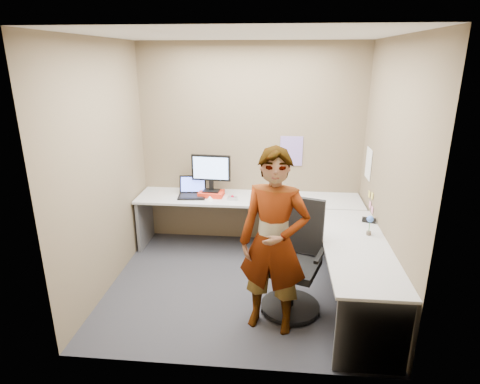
# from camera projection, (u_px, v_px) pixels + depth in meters

# --- Properties ---
(ground) EXTENTS (3.00, 3.00, 0.00)m
(ground) POSITION_uv_depth(u_px,v_px,m) (242.00, 285.00, 4.63)
(ground) COLOR #27272C
(ground) RESTS_ON ground
(wall_back) EXTENTS (3.00, 0.00, 3.00)m
(wall_back) POSITION_uv_depth(u_px,v_px,m) (251.00, 146.00, 5.42)
(wall_back) COLOR brown
(wall_back) RESTS_ON ground
(wall_right) EXTENTS (0.00, 2.70, 2.70)m
(wall_right) POSITION_uv_depth(u_px,v_px,m) (389.00, 176.00, 4.06)
(wall_right) COLOR brown
(wall_right) RESTS_ON ground
(wall_left) EXTENTS (0.00, 2.70, 2.70)m
(wall_left) POSITION_uv_depth(u_px,v_px,m) (104.00, 169.00, 4.33)
(wall_left) COLOR brown
(wall_left) RESTS_ON ground
(ceiling) EXTENTS (3.00, 3.00, 0.00)m
(ceiling) POSITION_uv_depth(u_px,v_px,m) (242.00, 34.00, 3.76)
(ceiling) COLOR white
(ceiling) RESTS_ON wall_back
(desk) EXTENTS (2.98, 2.58, 0.73)m
(desk) POSITION_uv_depth(u_px,v_px,m) (281.00, 226.00, 4.76)
(desk) COLOR #BBBBBB
(desk) RESTS_ON ground
(paper_ream) EXTENTS (0.34, 0.26, 0.06)m
(paper_ream) POSITION_uv_depth(u_px,v_px,m) (211.00, 194.00, 5.36)
(paper_ream) COLOR red
(paper_ream) RESTS_ON desk
(monitor) EXTENTS (0.52, 0.17, 0.49)m
(monitor) POSITION_uv_depth(u_px,v_px,m) (211.00, 170.00, 5.28)
(monitor) COLOR black
(monitor) RESTS_ON paper_ream
(laptop) EXTENTS (0.38, 0.33, 0.26)m
(laptop) POSITION_uv_depth(u_px,v_px,m) (192.00, 191.00, 5.36)
(laptop) COLOR black
(laptop) RESTS_ON desk
(trackball_mouse) EXTENTS (0.12, 0.08, 0.07)m
(trackball_mouse) POSITION_uv_depth(u_px,v_px,m) (233.00, 198.00, 5.21)
(trackball_mouse) COLOR #B7B7BC
(trackball_mouse) RESTS_ON desk
(origami) EXTENTS (0.10, 0.10, 0.06)m
(origami) POSITION_uv_depth(u_px,v_px,m) (210.00, 198.00, 5.20)
(origami) COLOR white
(origami) RESTS_ON desk
(stapler) EXTENTS (0.16, 0.08, 0.05)m
(stapler) POSITION_uv_depth(u_px,v_px,m) (369.00, 220.00, 4.51)
(stapler) COLOR black
(stapler) RESTS_ON desk
(flower) EXTENTS (0.07, 0.07, 0.22)m
(flower) POSITION_uv_depth(u_px,v_px,m) (370.00, 222.00, 4.15)
(flower) COLOR brown
(flower) RESTS_ON desk
(calendar_purple) EXTENTS (0.30, 0.01, 0.40)m
(calendar_purple) POSITION_uv_depth(u_px,v_px,m) (291.00, 151.00, 5.38)
(calendar_purple) COLOR #846BB7
(calendar_purple) RESTS_ON wall_back
(calendar_white) EXTENTS (0.01, 0.28, 0.38)m
(calendar_white) POSITION_uv_depth(u_px,v_px,m) (369.00, 164.00, 4.94)
(calendar_white) COLOR white
(calendar_white) RESTS_ON wall_right
(sticky_note_a) EXTENTS (0.01, 0.07, 0.07)m
(sticky_note_a) POSITION_uv_depth(u_px,v_px,m) (372.00, 196.00, 4.71)
(sticky_note_a) COLOR #F2E059
(sticky_note_a) RESTS_ON wall_right
(sticky_note_b) EXTENTS (0.01, 0.07, 0.07)m
(sticky_note_b) POSITION_uv_depth(u_px,v_px,m) (370.00, 205.00, 4.80)
(sticky_note_b) COLOR pink
(sticky_note_b) RESTS_ON wall_right
(sticky_note_c) EXTENTS (0.01, 0.07, 0.07)m
(sticky_note_c) POSITION_uv_depth(u_px,v_px,m) (372.00, 210.00, 4.69)
(sticky_note_c) COLOR pink
(sticky_note_c) RESTS_ON wall_right
(sticky_note_d) EXTENTS (0.01, 0.07, 0.07)m
(sticky_note_d) POSITION_uv_depth(u_px,v_px,m) (369.00, 194.00, 4.86)
(sticky_note_d) COLOR #F2E059
(sticky_note_d) RESTS_ON wall_right
(office_chair) EXTENTS (0.66, 0.65, 1.14)m
(office_chair) POSITION_uv_depth(u_px,v_px,m) (294.00, 267.00, 4.08)
(office_chair) COLOR black
(office_chair) RESTS_ON ground
(person) EXTENTS (0.72, 0.55, 1.77)m
(person) POSITION_uv_depth(u_px,v_px,m) (274.00, 243.00, 3.67)
(person) COLOR #999399
(person) RESTS_ON ground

